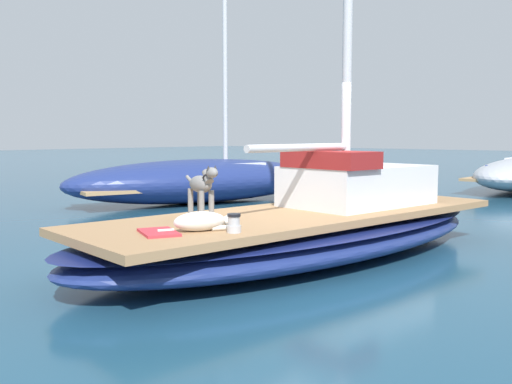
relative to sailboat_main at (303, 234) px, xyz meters
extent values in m
plane|color=navy|center=(0.00, 0.00, -0.34)|extent=(120.00, 120.00, 0.00)
ellipsoid|color=navy|center=(0.00, 0.00, -0.06)|extent=(3.44, 7.47, 0.56)
ellipsoid|color=navy|center=(0.00, 0.00, 0.12)|extent=(3.45, 7.51, 0.08)
cube|color=#A37A51|center=(0.00, 0.00, 0.27)|extent=(2.91, 6.84, 0.10)
cylinder|color=silver|center=(0.12, -0.21, 1.22)|extent=(0.10, 2.20, 0.10)
cube|color=silver|center=(0.16, 1.19, 0.62)|extent=(1.68, 2.37, 0.60)
cube|color=maroon|center=(0.16, 0.42, 1.04)|extent=(1.41, 0.87, 0.24)
ellipsoid|color=silver|center=(0.11, -2.08, 0.43)|extent=(0.49, 0.65, 0.22)
ellipsoid|color=silver|center=(0.26, -1.74, 0.42)|extent=(0.20, 0.24, 0.13)
cone|color=#504E4A|center=(0.22, -1.72, 0.48)|extent=(0.05, 0.05, 0.05)
cone|color=#504E4A|center=(0.31, -1.76, 0.48)|extent=(0.05, 0.05, 0.05)
cylinder|color=silver|center=(0.14, -1.86, 0.35)|extent=(0.13, 0.19, 0.06)
cylinder|color=silver|center=(0.25, -1.91, 0.35)|extent=(0.13, 0.19, 0.06)
cylinder|color=silver|center=(-0.05, -2.43, 0.35)|extent=(0.11, 0.18, 0.04)
ellipsoid|color=gray|center=(-0.55, -1.44, 0.77)|extent=(0.56, 0.39, 0.22)
cylinder|color=gray|center=(-0.36, -1.44, 0.51)|extent=(0.07, 0.07, 0.38)
cylinder|color=gray|center=(-0.40, -1.56, 0.51)|extent=(0.07, 0.07, 0.38)
cylinder|color=gray|center=(-0.70, -1.31, 0.51)|extent=(0.07, 0.07, 0.38)
cylinder|color=gray|center=(-0.74, -1.44, 0.51)|extent=(0.07, 0.07, 0.38)
cylinder|color=gray|center=(-0.33, -1.52, 0.88)|extent=(0.21, 0.17, 0.19)
ellipsoid|color=gray|center=(-0.22, -1.56, 0.94)|extent=(0.25, 0.20, 0.13)
cone|color=#2A2929|center=(-0.20, -1.52, 1.00)|extent=(0.05, 0.05, 0.06)
cone|color=#2A2929|center=(-0.23, -1.60, 1.00)|extent=(0.05, 0.05, 0.06)
torus|color=black|center=(-0.33, -1.52, 0.88)|extent=(0.16, 0.17, 0.10)
cylinder|color=gray|center=(-0.89, -1.31, 0.80)|extent=(0.22, 0.12, 0.12)
cylinder|color=#B7B7BC|center=(0.47, -1.90, 0.36)|extent=(0.16, 0.16, 0.08)
cylinder|color=#B7B7BC|center=(0.47, -1.90, 0.45)|extent=(0.13, 0.13, 0.10)
cylinder|color=black|center=(0.47, -1.90, 0.52)|extent=(0.15, 0.15, 0.03)
cube|color=#C6333D|center=(-0.10, -2.49, 0.34)|extent=(0.66, 0.56, 0.03)
ellipsoid|color=navy|center=(-5.96, 3.66, 0.22)|extent=(4.15, 7.40, 1.11)
cube|color=tan|center=(-5.96, 3.66, 0.11)|extent=(3.53, 6.60, 0.08)
cube|color=silver|center=(-5.80, 4.17, 0.41)|extent=(1.76, 2.38, 0.52)
cube|color=maroon|center=(-6.32, 2.48, 0.33)|extent=(1.66, 2.35, 0.36)
cylinder|color=silver|center=(-5.75, 4.34, 3.96)|extent=(0.12, 0.12, 7.70)
camera|label=1|loc=(4.73, -6.40, 1.39)|focal=40.11mm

